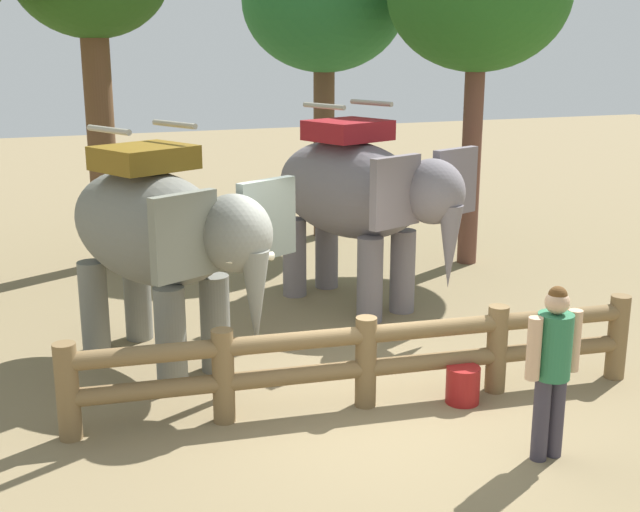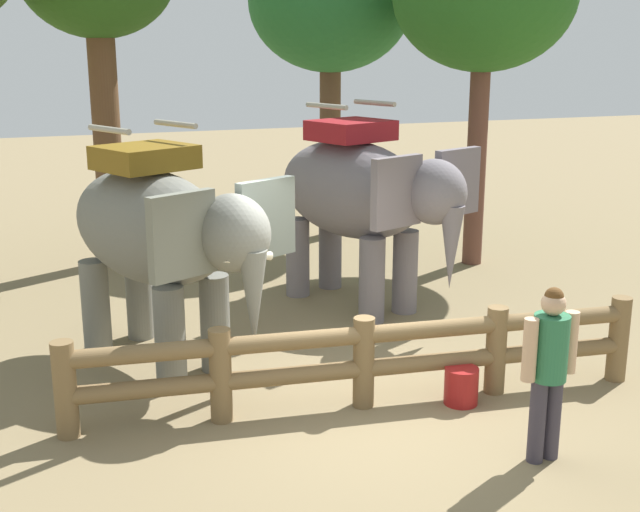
{
  "view_description": "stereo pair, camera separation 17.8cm",
  "coord_description": "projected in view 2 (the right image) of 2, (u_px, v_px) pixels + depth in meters",
  "views": [
    {
      "loc": [
        -3.53,
        -7.65,
        4.0
      ],
      "look_at": [
        0.0,
        1.61,
        1.4
      ],
      "focal_mm": 45.94,
      "sensor_mm": 36.0,
      "label": 1
    },
    {
      "loc": [
        -3.36,
        -7.71,
        4.0
      ],
      "look_at": [
        0.0,
        1.61,
        1.4
      ],
      "focal_mm": 45.94,
      "sensor_mm": 36.0,
      "label": 2
    }
  ],
  "objects": [
    {
      "name": "feed_bucket",
      "position": [
        461.0,
        386.0,
        9.29
      ],
      "size": [
        0.39,
        0.39,
        0.43
      ],
      "color": "maroon",
      "rests_on": "ground"
    },
    {
      "name": "elephant_center",
      "position": [
        361.0,
        195.0,
        12.31
      ],
      "size": [
        2.66,
        3.73,
        3.13
      ],
      "color": "slate",
      "rests_on": "ground"
    },
    {
      "name": "tree_back_center",
      "position": [
        331.0,
        4.0,
        16.25
      ],
      "size": [
        3.28,
        3.28,
        6.18
      ],
      "color": "brown",
      "rests_on": "ground"
    },
    {
      "name": "elephant_near_left",
      "position": [
        160.0,
        234.0,
        10.06
      ],
      "size": [
        2.76,
        3.58,
        3.04
      ],
      "color": "slate",
      "rests_on": "ground"
    },
    {
      "name": "ground_plane",
      "position": [
        369.0,
        411.0,
        9.14
      ],
      "size": [
        60.0,
        60.0,
        0.0
      ],
      "primitive_type": "plane",
      "color": "olive"
    },
    {
      "name": "log_fence",
      "position": [
        364.0,
        356.0,
        9.13
      ],
      "size": [
        6.61,
        0.95,
        1.05
      ],
      "color": "brown",
      "rests_on": "ground"
    },
    {
      "name": "tourist_woman_in_black",
      "position": [
        549.0,
        362.0,
        7.84
      ],
      "size": [
        0.63,
        0.37,
        1.77
      ],
      "color": "#37333F",
      "rests_on": "ground"
    }
  ]
}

